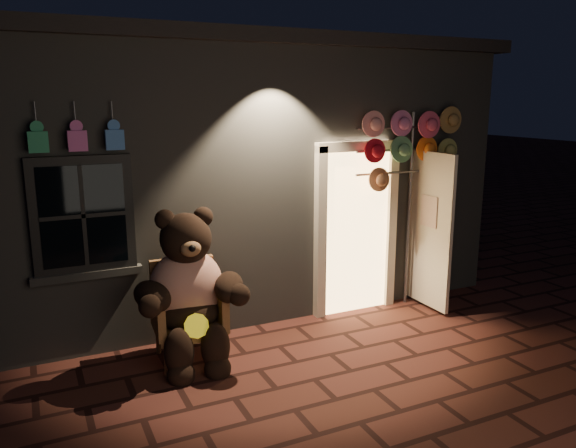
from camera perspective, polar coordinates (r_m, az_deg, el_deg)
ground at (r=5.73m, az=2.73°, el=-15.50°), size 60.00×60.00×0.00m
shop_building at (r=8.83m, az=-9.45°, el=6.18°), size 7.30×5.95×3.51m
wicker_armchair at (r=6.08m, az=-10.22°, el=-8.64°), size 0.76×0.69×1.04m
teddy_bear at (r=5.87m, az=-10.03°, el=-6.78°), size 1.23×0.99×1.70m
hat_rack at (r=7.24m, az=12.28°, el=7.87°), size 1.51×0.22×2.56m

